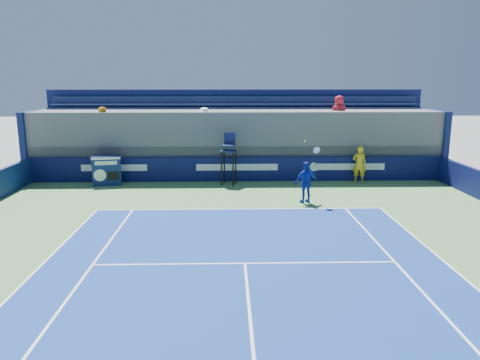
{
  "coord_description": "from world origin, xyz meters",
  "views": [
    {
      "loc": [
        -0.44,
        -5.54,
        4.89
      ],
      "look_at": [
        0.0,
        11.5,
        1.25
      ],
      "focal_mm": 35.0,
      "sensor_mm": 36.0,
      "label": 1
    }
  ],
  "objects_px": {
    "umpire_chair": "(229,153)",
    "tennis_player": "(306,182)",
    "match_clock": "(107,170)",
    "ball_person": "(359,164)"
  },
  "relations": [
    {
      "from": "umpire_chair",
      "to": "tennis_player",
      "type": "xyz_separation_m",
      "value": [
        3.12,
        -3.58,
        -0.66
      ]
    },
    {
      "from": "umpire_chair",
      "to": "tennis_player",
      "type": "relative_size",
      "value": 0.96
    },
    {
      "from": "ball_person",
      "to": "match_clock",
      "type": "relative_size",
      "value": 1.25
    },
    {
      "from": "umpire_chair",
      "to": "ball_person",
      "type": "bearing_deg",
      "value": 2.03
    },
    {
      "from": "match_clock",
      "to": "tennis_player",
      "type": "relative_size",
      "value": 0.56
    },
    {
      "from": "ball_person",
      "to": "umpire_chair",
      "type": "height_order",
      "value": "umpire_chair"
    },
    {
      "from": "umpire_chair",
      "to": "tennis_player",
      "type": "distance_m",
      "value": 4.79
    },
    {
      "from": "ball_person",
      "to": "tennis_player",
      "type": "xyz_separation_m",
      "value": [
        -3.21,
        -3.8,
        -0.05
      ]
    },
    {
      "from": "match_clock",
      "to": "umpire_chair",
      "type": "bearing_deg",
      "value": -0.51
    },
    {
      "from": "match_clock",
      "to": "umpire_chair",
      "type": "xyz_separation_m",
      "value": [
        5.8,
        -0.05,
        0.79
      ]
    }
  ]
}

